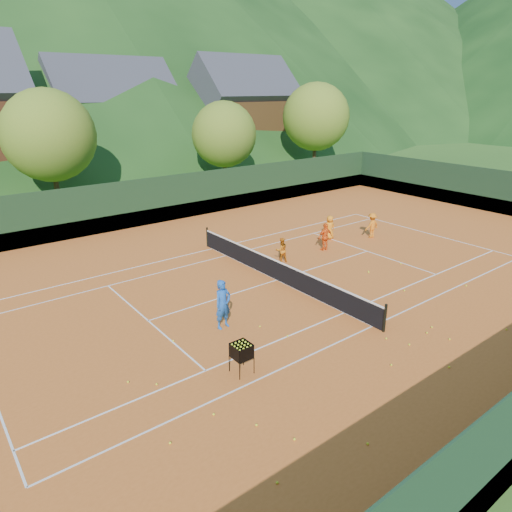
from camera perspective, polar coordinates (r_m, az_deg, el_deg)
ground at (r=21.03m, az=2.63°, el=-3.06°), size 400.00×400.00×0.00m
clay_court at (r=21.02m, az=2.63°, el=-3.03°), size 40.00×24.00×0.02m
coach at (r=16.67m, az=-4.15°, el=-6.03°), size 0.73×0.53×1.87m
student_a at (r=22.96m, az=3.20°, el=0.75°), size 0.74×0.65×1.28m
student_b at (r=24.88m, az=8.65°, el=2.40°), size 0.93×0.47×1.52m
student_c at (r=26.81m, az=9.19°, el=3.54°), size 0.77×0.60×1.40m
student_d at (r=27.58m, az=14.28°, el=3.73°), size 0.99×0.61×1.48m
tennis_ball_0 at (r=18.17m, az=21.12°, el=-8.29°), size 0.07×0.07×0.07m
tennis_ball_1 at (r=22.51m, az=13.89°, el=-1.89°), size 0.07×0.07×0.07m
tennis_ball_2 at (r=12.51m, az=13.79°, el=-21.83°), size 0.07×0.07×0.07m
tennis_ball_3 at (r=17.02m, az=0.49°, el=-8.80°), size 0.07×0.07×0.07m
tennis_ball_4 at (r=22.37m, az=24.78°, el=-3.40°), size 0.07×0.07×0.07m
tennis_ball_5 at (r=16.40m, az=-10.30°, el=-10.38°), size 0.07×0.07×0.07m
tennis_ball_6 at (r=23.94m, az=17.65°, el=-0.93°), size 0.07×0.07×0.07m
tennis_ball_7 at (r=17.60m, az=23.05°, el=-9.54°), size 0.07×0.07×0.07m
tennis_ball_8 at (r=22.40m, az=13.90°, el=-2.01°), size 0.07×0.07×0.07m
tennis_ball_9 at (r=20.87m, az=18.05°, el=-4.13°), size 0.07×0.07×0.07m
tennis_ball_10 at (r=16.77m, az=18.62°, el=-10.45°), size 0.07×0.07×0.07m
tennis_ball_11 at (r=14.67m, az=-15.70°, el=-14.91°), size 0.07×0.07×0.07m
tennis_ball_12 at (r=20.73m, az=8.20°, el=-3.45°), size 0.07×0.07×0.07m
tennis_ball_13 at (r=14.38m, az=-12.32°, el=-15.38°), size 0.07×0.07×0.07m
tennis_ball_14 at (r=16.90m, az=15.97°, el=-9.88°), size 0.07×0.07×0.07m
tennis_ball_15 at (r=20.39m, az=9.06°, el=-3.91°), size 0.07×0.07×0.07m
tennis_ball_16 at (r=12.40m, az=-10.69°, el=-21.98°), size 0.07×0.07×0.07m
tennis_ball_17 at (r=20.50m, az=7.78°, el=-3.71°), size 0.07×0.07×0.07m
tennis_ball_18 at (r=16.01m, az=23.00°, el=-12.66°), size 0.07×0.07×0.07m
tennis_ball_19 at (r=12.70m, az=0.06°, el=-20.37°), size 0.07×0.07×0.07m
tennis_ball_20 at (r=16.46m, az=3.96°, el=-9.94°), size 0.07×0.07×0.07m
tennis_ball_21 at (r=19.14m, az=28.83°, el=-8.05°), size 0.07×0.07×0.07m
tennis_ball_22 at (r=12.35m, az=4.83°, el=-21.85°), size 0.07×0.07×0.07m
tennis_ball_23 at (r=15.51m, az=16.55°, el=-12.92°), size 0.07×0.07×0.07m
tennis_ball_24 at (r=11.37m, az=2.67°, el=-26.46°), size 0.07×0.07×0.07m
tennis_ball_25 at (r=13.07m, az=-5.31°, el=-19.11°), size 0.07×0.07×0.07m
tennis_ball_26 at (r=17.72m, az=20.59°, el=-8.98°), size 0.07×0.07×0.07m
court_lines at (r=21.02m, az=2.63°, el=-3.00°), size 23.83×11.03×0.00m
tennis_net at (r=20.83m, az=2.66°, el=-1.75°), size 0.10×12.07×1.10m
perimeter_fence at (r=20.56m, az=2.69°, el=0.19°), size 40.40×24.24×3.00m
ball_hopper at (r=14.23m, az=-1.83°, el=-11.83°), size 0.57×0.57×1.00m
chalet_mid at (r=52.19m, az=-17.49°, el=15.75°), size 12.65×8.82×11.45m
chalet_right at (r=55.36m, az=-1.71°, el=17.11°), size 11.50×8.82×11.91m
tree_b at (r=35.84m, az=-24.48°, el=13.54°), size 6.40×6.40×8.40m
tree_c at (r=40.70m, az=-4.01°, el=14.92°), size 5.60×5.60×7.35m
tree_d at (r=49.03m, az=7.50°, el=16.85°), size 6.80×6.80×8.93m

